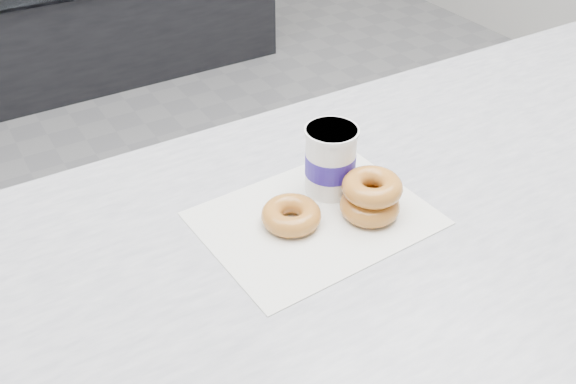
# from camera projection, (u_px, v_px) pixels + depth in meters

# --- Properties ---
(ground) EXTENTS (5.00, 5.00, 0.00)m
(ground) POSITION_uv_depth(u_px,v_px,m) (225.00, 348.00, 1.93)
(ground) COLOR gray
(ground) RESTS_ON ground
(wax_paper) EXTENTS (0.35, 0.28, 0.00)m
(wax_paper) POSITION_uv_depth(u_px,v_px,m) (315.00, 218.00, 0.99)
(wax_paper) COLOR silver
(wax_paper) RESTS_ON counter
(donut_single) EXTENTS (0.12, 0.12, 0.03)m
(donut_single) POSITION_uv_depth(u_px,v_px,m) (291.00, 215.00, 0.96)
(donut_single) COLOR #B57B31
(donut_single) RESTS_ON wax_paper
(donut_stack) EXTENTS (0.12, 0.12, 0.06)m
(donut_stack) POSITION_uv_depth(u_px,v_px,m) (371.00, 196.00, 0.98)
(donut_stack) COLOR #B57B31
(donut_stack) RESTS_ON wax_paper
(coffee_cup) EXTENTS (0.09, 0.09, 0.11)m
(coffee_cup) POSITION_uv_depth(u_px,v_px,m) (330.00, 160.00, 1.01)
(coffee_cup) COLOR white
(coffee_cup) RESTS_ON counter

